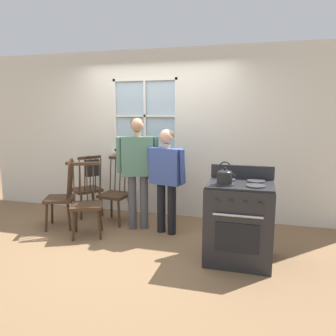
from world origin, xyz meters
name	(u,v)px	position (x,y,z in m)	size (l,w,h in m)	color
ground_plane	(127,245)	(0.00, 0.00, 0.00)	(16.00, 16.00, 0.00)	brown
wall_back	(159,135)	(0.01, 1.40, 1.33)	(6.40, 0.16, 2.70)	silver
chair_by_window	(87,189)	(-1.10, 0.96, 0.45)	(0.57, 0.58, 1.02)	#3D2819
chair_near_wall	(116,194)	(-0.52, 0.80, 0.45)	(0.47, 0.46, 1.02)	#3D2819
chair_center_cluster	(61,198)	(-1.20, 0.36, 0.45)	(0.53, 0.54, 1.02)	#3D2819
chair_near_stove	(87,204)	(-0.67, 0.17, 0.45)	(0.55, 0.54, 1.02)	#3D2819
person_elderly_left	(138,163)	(-0.07, 0.62, 0.99)	(0.61, 0.35, 1.63)	#4C4C51
person_teen_center	(166,172)	(0.38, 0.55, 0.90)	(0.61, 0.32, 1.48)	black
stove	(239,221)	(1.43, -0.06, 0.47)	(0.74, 0.68, 1.08)	#232326
kettle	(225,176)	(1.26, -0.19, 1.02)	(0.21, 0.17, 0.25)	black
potted_plant	(142,148)	(-0.26, 1.31, 1.13)	(0.16, 0.16, 0.31)	#935B3D
handbag	(92,167)	(-0.92, 0.82, 0.85)	(0.25, 0.25, 0.31)	black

